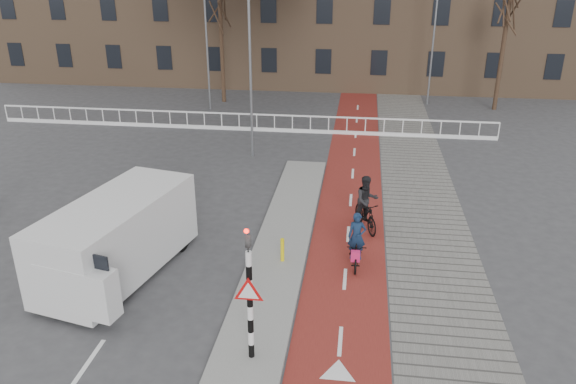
# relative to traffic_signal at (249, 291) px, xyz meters

# --- Properties ---
(ground) EXTENTS (120.00, 120.00, 0.00)m
(ground) POSITION_rel_traffic_signal_xyz_m (0.60, 2.02, -1.99)
(ground) COLOR #38383A
(ground) RESTS_ON ground
(bike_lane) EXTENTS (2.50, 60.00, 0.01)m
(bike_lane) POSITION_rel_traffic_signal_xyz_m (2.10, 12.02, -1.98)
(bike_lane) COLOR maroon
(bike_lane) RESTS_ON ground
(sidewalk) EXTENTS (3.00, 60.00, 0.01)m
(sidewalk) POSITION_rel_traffic_signal_xyz_m (4.90, 12.02, -1.98)
(sidewalk) COLOR slate
(sidewalk) RESTS_ON ground
(curb_island) EXTENTS (1.80, 16.00, 0.12)m
(curb_island) POSITION_rel_traffic_signal_xyz_m (-0.10, 6.02, -1.93)
(curb_island) COLOR gray
(curb_island) RESTS_ON ground
(traffic_signal) EXTENTS (0.80, 0.80, 3.68)m
(traffic_signal) POSITION_rel_traffic_signal_xyz_m (0.00, 0.00, 0.00)
(traffic_signal) COLOR black
(traffic_signal) RESTS_ON curb_island
(bollard) EXTENTS (0.12, 0.12, 0.78)m
(bollard) POSITION_rel_traffic_signal_xyz_m (0.09, 4.68, -1.48)
(bollard) COLOR yellow
(bollard) RESTS_ON curb_island
(cyclist_near) EXTENTS (0.63, 1.70, 1.78)m
(cyclist_near) POSITION_rel_traffic_signal_xyz_m (2.40, 4.91, -1.38)
(cyclist_near) COLOR black
(cyclist_near) RESTS_ON bike_lane
(cyclist_far) EXTENTS (1.23, 1.95, 2.02)m
(cyclist_far) POSITION_rel_traffic_signal_xyz_m (2.67, 7.50, -1.15)
(cyclist_far) COLOR black
(cyclist_far) RESTS_ON bike_lane
(van) EXTENTS (3.41, 5.96, 2.41)m
(van) POSITION_rel_traffic_signal_xyz_m (-4.75, 3.46, -0.72)
(van) COLOR silver
(van) RESTS_ON ground
(railing) EXTENTS (28.00, 0.10, 0.99)m
(railing) POSITION_rel_traffic_signal_xyz_m (-4.40, 19.02, -1.68)
(railing) COLOR silver
(railing) RESTS_ON ground
(tree_mid) EXTENTS (0.26, 0.26, 7.00)m
(tree_mid) POSITION_rel_traffic_signal_xyz_m (-6.84, 25.47, 1.51)
(tree_mid) COLOR #2F1F14
(tree_mid) RESTS_ON ground
(tree_right) EXTENTS (0.26, 0.26, 7.16)m
(tree_right) POSITION_rel_traffic_signal_xyz_m (10.73, 25.68, 1.59)
(tree_right) COLOR #2F1F14
(tree_right) RESTS_ON ground
(streetlight_near) EXTENTS (0.12, 0.12, 8.66)m
(streetlight_near) POSITION_rel_traffic_signal_xyz_m (-2.84, 14.83, 2.34)
(streetlight_near) COLOR slate
(streetlight_near) RESTS_ON ground
(streetlight_left) EXTENTS (0.12, 0.12, 7.06)m
(streetlight_left) POSITION_rel_traffic_signal_xyz_m (-7.23, 23.39, 1.54)
(streetlight_left) COLOR slate
(streetlight_left) RESTS_ON ground
(streetlight_right) EXTENTS (0.12, 0.12, 7.87)m
(streetlight_right) POSITION_rel_traffic_signal_xyz_m (6.63, 26.56, 1.94)
(streetlight_right) COLOR slate
(streetlight_right) RESTS_ON ground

